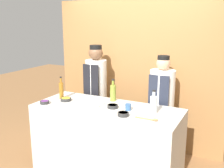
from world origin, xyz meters
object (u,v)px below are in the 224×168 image
(bottle_clear, at_px, (154,104))
(bottle_amber, at_px, (61,90))
(sauce_bowl_purple, at_px, (45,102))
(bottle_oil, at_px, (113,92))
(wooden_spoon, at_px, (150,119))
(sauce_bowl_green, at_px, (113,106))
(sauce_bowl_yellow, at_px, (66,99))
(chef_right, at_px, (161,106))
(chef_left, at_px, (96,92))
(sauce_bowl_red, at_px, (123,114))
(cutting_board, at_px, (92,103))
(cup_blue, at_px, (128,107))

(bottle_clear, relative_size, bottle_amber, 0.90)
(sauce_bowl_purple, xyz_separation_m, bottle_oil, (0.77, 0.55, 0.10))
(sauce_bowl_purple, distance_m, wooden_spoon, 1.50)
(sauce_bowl_green, xyz_separation_m, bottle_oil, (-0.14, 0.28, 0.10))
(sauce_bowl_purple, relative_size, bottle_oil, 0.39)
(sauce_bowl_yellow, xyz_separation_m, bottle_amber, (-0.13, 0.07, 0.10))
(sauce_bowl_yellow, bearing_deg, chef_right, 29.69)
(chef_left, bearing_deg, sauce_bowl_green, -45.89)
(sauce_bowl_green, bearing_deg, chef_left, 134.11)
(sauce_bowl_yellow, relative_size, sauce_bowl_green, 1.06)
(sauce_bowl_red, xyz_separation_m, cutting_board, (-0.57, 0.22, -0.02))
(sauce_bowl_yellow, distance_m, sauce_bowl_red, 1.00)
(sauce_bowl_yellow, distance_m, sauce_bowl_green, 0.74)
(sauce_bowl_yellow, relative_size, sauce_bowl_purple, 1.21)
(bottle_oil, relative_size, chef_left, 0.19)
(sauce_bowl_yellow, xyz_separation_m, wooden_spoon, (1.32, -0.17, -0.01))
(sauce_bowl_yellow, height_order, cutting_board, sauce_bowl_yellow)
(sauce_bowl_purple, relative_size, bottle_amber, 0.38)
(bottle_clear, bearing_deg, wooden_spoon, -79.27)
(cutting_board, relative_size, bottle_oil, 1.00)
(cutting_board, bearing_deg, cup_blue, -0.52)
(bottle_oil, bearing_deg, wooden_spoon, -33.47)
(bottle_clear, height_order, bottle_amber, bottle_amber)
(cutting_board, distance_m, chef_right, 1.02)
(sauce_bowl_red, height_order, chef_right, chef_right)
(sauce_bowl_yellow, xyz_separation_m, chef_left, (0.10, 0.68, -0.05))
(chef_right, bearing_deg, chef_left, -180.00)
(sauce_bowl_purple, relative_size, wooden_spoon, 0.45)
(sauce_bowl_purple, distance_m, cup_blue, 1.16)
(cutting_board, xyz_separation_m, bottle_amber, (-0.54, 0.03, 0.12))
(cutting_board, bearing_deg, bottle_clear, 2.76)
(sauce_bowl_yellow, height_order, sauce_bowl_green, same)
(wooden_spoon, relative_size, chef_right, 0.17)
(bottle_clear, bearing_deg, bottle_oil, 161.35)
(chef_right, bearing_deg, sauce_bowl_green, -125.01)
(sauce_bowl_green, bearing_deg, bottle_oil, 116.23)
(wooden_spoon, distance_m, chef_left, 1.49)
(wooden_spoon, bearing_deg, sauce_bowl_red, -177.63)
(sauce_bowl_yellow, bearing_deg, chef_left, 81.76)
(sauce_bowl_purple, height_order, bottle_clear, bottle_clear)
(bottle_clear, distance_m, cup_blue, 0.33)
(bottle_clear, bearing_deg, cup_blue, -171.73)
(sauce_bowl_yellow, relative_size, sauce_bowl_red, 1.11)
(bottle_oil, bearing_deg, chef_right, 31.85)
(sauce_bowl_red, distance_m, chef_left, 1.24)
(bottle_amber, relative_size, bottle_oil, 1.03)
(bottle_amber, height_order, cup_blue, bottle_amber)
(cup_blue, height_order, chef_left, chef_left)
(bottle_oil, distance_m, chef_left, 0.64)
(bottle_amber, bearing_deg, cutting_board, -3.38)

